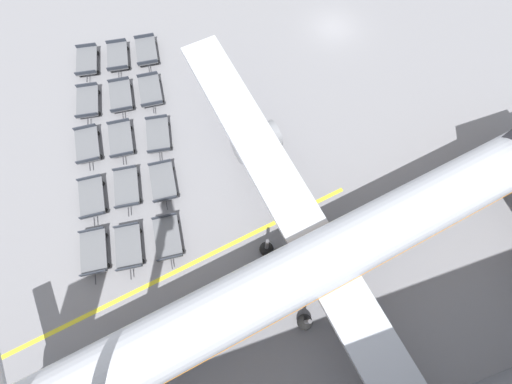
# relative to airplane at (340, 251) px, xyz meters

# --- Properties ---
(ground_plane) EXTENTS (500.00, 500.00, 0.00)m
(ground_plane) POSITION_rel_airplane_xyz_m (-20.13, 9.07, -3.63)
(ground_plane) COLOR gray
(airplane) EXTENTS (39.26, 45.73, 14.04)m
(airplane) POSITION_rel_airplane_xyz_m (0.00, 0.00, 0.00)
(airplane) COLOR silver
(airplane) RESTS_ON ground_plane
(baggage_dolly_row_near_col_a) EXTENTS (3.96, 2.23, 0.92)m
(baggage_dolly_row_near_col_a) POSITION_rel_airplane_xyz_m (-22.97, -13.45, -3.14)
(baggage_dolly_row_near_col_a) COLOR slate
(baggage_dolly_row_near_col_a) RESTS_ON ground_plane
(baggage_dolly_row_near_col_b) EXTENTS (3.95, 2.22, 0.92)m
(baggage_dolly_row_near_col_b) POSITION_rel_airplane_xyz_m (-18.60, -14.01, -3.14)
(baggage_dolly_row_near_col_b) COLOR slate
(baggage_dolly_row_near_col_b) RESTS_ON ground_plane
(baggage_dolly_row_near_col_c) EXTENTS (3.91, 2.00, 0.92)m
(baggage_dolly_row_near_col_c) POSITION_rel_airplane_xyz_m (-14.46, -14.62, -3.14)
(baggage_dolly_row_near_col_c) COLOR slate
(baggage_dolly_row_near_col_c) RESTS_ON ground_plane
(baggage_dolly_row_near_col_d) EXTENTS (3.92, 2.01, 0.92)m
(baggage_dolly_row_near_col_d) POSITION_rel_airplane_xyz_m (-9.90, -14.95, -3.14)
(baggage_dolly_row_near_col_d) COLOR slate
(baggage_dolly_row_near_col_d) RESTS_ON ground_plane
(baggage_dolly_row_near_col_e) EXTENTS (3.94, 2.09, 0.92)m
(baggage_dolly_row_near_col_e) POSITION_rel_airplane_xyz_m (-5.77, -15.43, -3.14)
(baggage_dolly_row_near_col_e) COLOR slate
(baggage_dolly_row_near_col_e) RESTS_ON ground_plane
(baggage_dolly_row_mid_a_col_a) EXTENTS (3.95, 2.18, 0.92)m
(baggage_dolly_row_mid_a_col_a) POSITION_rel_airplane_xyz_m (-22.62, -10.79, -3.14)
(baggage_dolly_row_mid_a_col_a) COLOR slate
(baggage_dolly_row_mid_a_col_a) RESTS_ON ground_plane
(baggage_dolly_row_mid_a_col_b) EXTENTS (3.93, 2.07, 0.92)m
(baggage_dolly_row_mid_a_col_b) POSITION_rel_airplane_xyz_m (-18.30, -11.29, -3.14)
(baggage_dolly_row_mid_a_col_b) COLOR slate
(baggage_dolly_row_mid_a_col_b) RESTS_ON ground_plane
(baggage_dolly_row_mid_a_col_c) EXTENTS (3.93, 2.05, 0.92)m
(baggage_dolly_row_mid_a_col_c) POSITION_rel_airplane_xyz_m (-14.14, -12.03, -3.14)
(baggage_dolly_row_mid_a_col_c) COLOR slate
(baggage_dolly_row_mid_a_col_c) RESTS_ON ground_plane
(baggage_dolly_row_mid_a_col_d) EXTENTS (3.94, 2.15, 0.92)m
(baggage_dolly_row_mid_a_col_d) POSITION_rel_airplane_xyz_m (-9.85, -12.36, -3.14)
(baggage_dolly_row_mid_a_col_d) COLOR slate
(baggage_dolly_row_mid_a_col_d) RESTS_ON ground_plane
(baggage_dolly_row_mid_a_col_e) EXTENTS (3.94, 2.14, 0.92)m
(baggage_dolly_row_mid_a_col_e) POSITION_rel_airplane_xyz_m (-5.34, -13.05, -3.14)
(baggage_dolly_row_mid_a_col_e) COLOR slate
(baggage_dolly_row_mid_a_col_e) RESTS_ON ground_plane
(baggage_dolly_row_mid_b_col_a) EXTENTS (3.94, 2.08, 0.92)m
(baggage_dolly_row_mid_b_col_a) POSITION_rel_airplane_xyz_m (-22.41, -8.24, -3.14)
(baggage_dolly_row_mid_b_col_a) COLOR slate
(baggage_dolly_row_mid_b_col_a) RESTS_ON ground_plane
(baggage_dolly_row_mid_b_col_b) EXTENTS (3.92, 2.04, 0.92)m
(baggage_dolly_row_mid_b_col_b) POSITION_rel_airplane_xyz_m (-18.05, -8.82, -3.14)
(baggage_dolly_row_mid_b_col_b) COLOR slate
(baggage_dolly_row_mid_b_col_b) RESTS_ON ground_plane
(baggage_dolly_row_mid_b_col_c) EXTENTS (3.96, 2.23, 0.92)m
(baggage_dolly_row_mid_b_col_c) POSITION_rel_airplane_xyz_m (-13.58, -9.13, -3.14)
(baggage_dolly_row_mid_b_col_c) COLOR slate
(baggage_dolly_row_mid_b_col_c) RESTS_ON ground_plane
(baggage_dolly_row_mid_b_col_d) EXTENTS (3.93, 2.05, 0.92)m
(baggage_dolly_row_mid_b_col_d) POSITION_rel_airplane_xyz_m (-9.46, -9.65, -3.14)
(baggage_dolly_row_mid_b_col_d) COLOR slate
(baggage_dolly_row_mid_b_col_d) RESTS_ON ground_plane
(baggage_dolly_row_mid_b_col_e) EXTENTS (3.93, 2.06, 0.92)m
(baggage_dolly_row_mid_b_col_e) POSITION_rel_airplane_xyz_m (-5.13, -10.30, -3.14)
(baggage_dolly_row_mid_b_col_e) COLOR slate
(baggage_dolly_row_mid_b_col_e) RESTS_ON ground_plane
(stand_guidance_stripe) EXTENTS (4.18, 26.14, 0.01)m
(stand_guidance_stripe) POSITION_rel_airplane_xyz_m (-2.81, -9.88, -3.62)
(stand_guidance_stripe) COLOR yellow
(stand_guidance_stripe) RESTS_ON ground_plane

